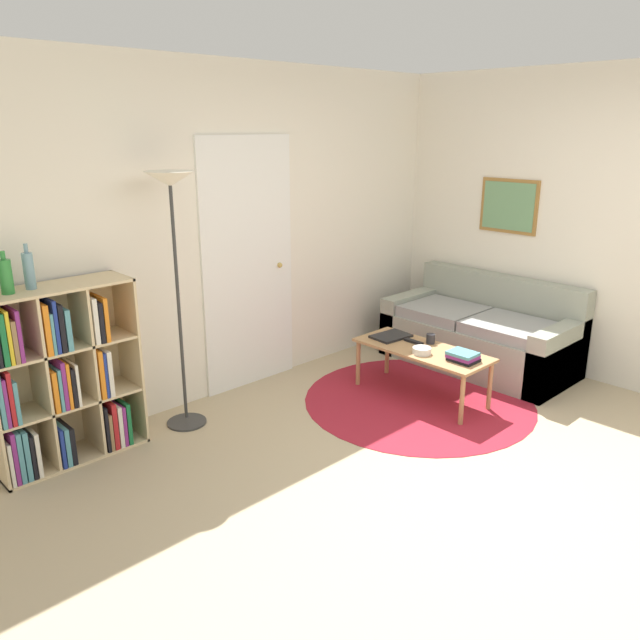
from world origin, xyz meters
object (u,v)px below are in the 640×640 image
coffee_table (422,353)px  couch (482,335)px  floor_lamp (172,214)px  bottle_right (29,270)px  bookshelf (57,380)px  laptop (391,336)px  bottle_middle (6,276)px  cup (431,339)px  bowl (422,351)px

coffee_table → couch: bearing=3.7°
floor_lamp → bottle_right: 0.97m
bottle_right → bookshelf: bearing=-18.0°
laptop → bottle_middle: bottle_middle is taller
laptop → cup: bearing=-70.3°
floor_lamp → bottle_right: (-0.92, 0.13, -0.27)m
laptop → cup: cup is taller
laptop → bottle_middle: (-2.73, 0.66, 0.85)m
bookshelf → bottle_right: bearing=162.0°
coffee_table → laptop: 0.35m
bottle_right → coffee_table: bearing=-22.0°
bookshelf → bottle_middle: bearing=179.5°
bottle_middle → coffee_table: bearing=-20.6°
bowl → bottle_middle: (-2.60, 1.08, 0.84)m
floor_lamp → coffee_table: 2.21m
cup → laptop: bearing=109.7°
bookshelf → coffee_table: 2.70m
couch → bowl: couch is taller
bookshelf → bottle_middle: 0.74m
floor_lamp → laptop: bearing=-18.5°
couch → bottle_middle: (-3.70, 0.95, 1.00)m
bookshelf → laptop: size_ratio=3.53×
couch → bottle_right: 3.83m
bookshelf → laptop: (2.52, -0.66, -0.14)m
cup → bottle_middle: bottle_middle is taller
laptop → bowl: 0.44m
bookshelf → cup: bearing=-20.5°
coffee_table → bottle_middle: bearing=159.4°
couch → bookshelf: bearing=164.9°
bookshelf → floor_lamp: floor_lamp is taller
cup → coffee_table: bearing=-169.3°
bookshelf → bottle_middle: bottle_middle is taller
couch → cup: couch is taller
floor_lamp → bookshelf: bearing=173.0°
floor_lamp → bottle_middle: (-1.06, 0.11, -0.27)m
cup → bottle_right: (-2.71, 1.01, 0.83)m
floor_lamp → laptop: floor_lamp is taller
bookshelf → cup: (2.64, -0.98, -0.11)m
bowl → bottle_middle: bearing=157.4°
bookshelf → bottle_right: (-0.07, 0.02, 0.72)m
floor_lamp → coffee_table: size_ratio=1.64×
cup → couch: bearing=2.6°
cup → bottle_right: size_ratio=0.29×
bookshelf → cup: bookshelf is taller
coffee_table → bottle_middle: (-2.70, 1.01, 0.90)m
bowl → cup: cup is taller
coffee_table → floor_lamp: bearing=151.0°
laptop → bottle_right: (-2.59, 0.68, 0.86)m
couch → bowl: size_ratio=11.49×
bookshelf → floor_lamp: size_ratio=0.64×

